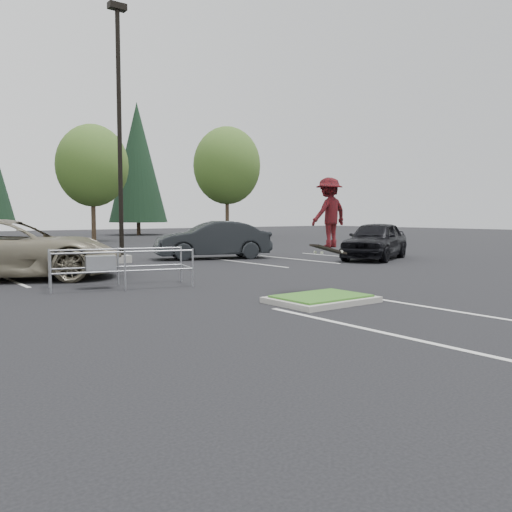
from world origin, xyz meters
TOP-DOWN VIEW (x-y plane):
  - ground at (0.00, 0.00)m, footprint 120.00×120.00m
  - grass_median at (0.00, 0.00)m, footprint 2.20×1.60m
  - stall_lines at (-1.35, 6.02)m, footprint 22.62×17.60m
  - light_pole at (0.50, 12.00)m, footprint 0.70×0.60m
  - decid_c at (5.99, 29.83)m, footprint 5.12×5.12m
  - decid_d at (17.99, 30.33)m, footprint 5.76×5.76m
  - conif_c at (14.00, 39.50)m, footprint 5.50×5.50m
  - cart_corral at (-2.90, 5.13)m, footprint 3.82×2.17m
  - skateboarder at (1.20, 1.00)m, footprint 1.16×0.73m
  - car_l_tan at (-4.50, 8.83)m, footprint 7.11×5.40m
  - car_r_charc at (4.50, 11.50)m, footprint 5.28×3.29m
  - car_r_black at (10.00, 7.00)m, footprint 5.21×3.81m

SIDE VIEW (x-z plane):
  - ground at x=0.00m, z-range 0.00..0.00m
  - stall_lines at x=-1.35m, z-range 0.00..0.01m
  - grass_median at x=0.00m, z-range 0.00..0.16m
  - cart_corral at x=-2.90m, z-range 0.13..1.16m
  - car_r_charc at x=4.50m, z-range 0.00..1.64m
  - car_r_black at x=10.00m, z-range 0.00..1.65m
  - car_l_tan at x=-4.50m, z-range 0.00..1.79m
  - skateboarder at x=1.20m, z-range 1.01..2.92m
  - light_pole at x=0.50m, z-range -0.50..9.62m
  - decid_c at x=5.99m, z-range 1.06..9.45m
  - decid_d at x=17.99m, z-range 1.20..10.63m
  - conif_c at x=14.00m, z-range 0.60..13.10m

